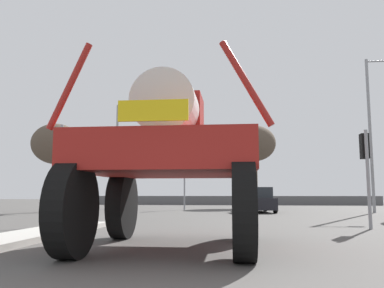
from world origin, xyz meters
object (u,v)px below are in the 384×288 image
Objects in this scene: sedan_ahead at (256,200)px; streetlight_far_left at (118,151)px; oversize_sprayer at (171,160)px; bare_tree_far_center at (255,144)px; traffic_signal_far_left at (185,173)px; bare_tree_left at (56,144)px; streetlight_far_right at (372,127)px; traffic_signal_near_left at (63,152)px; traffic_signal_near_right at (365,157)px.

streetlight_far_left reaches higher than sedan_ahead.
bare_tree_far_center is at bearing -6.82° from oversize_sprayer.
bare_tree_left is (-7.52, -4.61, 1.57)m from traffic_signal_far_left.
bare_tree_far_center is at bearing 126.76° from streetlight_far_right.
bare_tree_left is (-5.02, 10.00, 1.57)m from traffic_signal_near_left.
traffic_signal_far_left reaches higher than traffic_signal_near_right.
streetlight_far_left is at bearing 19.25° from oversize_sprayer.
streetlight_far_right is (14.43, 11.52, 2.55)m from traffic_signal_near_left.
bare_tree_far_center is at bearing 39.48° from bare_tree_left.
streetlight_far_right reaches higher than bare_tree_far_center.
oversize_sprayer is 20.14m from traffic_signal_far_left.
streetlight_far_left is 1.15× the size of bare_tree_far_center.
traffic_signal_far_left is at bearing 48.85° from sedan_ahead.
oversize_sprayer is 0.52× the size of streetlight_far_right.
bare_tree_far_center is at bearing -10.67° from sedan_ahead.
sedan_ahead is (2.53, 16.87, -1.11)m from oversize_sprayer.
oversize_sprayer is 26.28m from bare_tree_far_center.
streetlight_far_left is at bearing 99.81° from traffic_signal_near_left.
traffic_signal_near_right is (5.62, 5.39, 0.51)m from oversize_sprayer.
traffic_signal_near_left is at bearing -99.74° from traffic_signal_far_left.
oversize_sprayer reaches higher than traffic_signal_near_right.
traffic_signal_near_right is at bearing 0.03° from traffic_signal_near_left.
oversize_sprayer is 0.90× the size of bare_tree_left.
traffic_signal_far_left is 8.96m from bare_tree_left.
streetlight_far_left is (-7.56, 21.07, 2.55)m from oversize_sprayer.
bare_tree_left is (-9.86, 15.39, 2.36)m from oversize_sprayer.
traffic_signal_far_left is 8.32m from bare_tree_far_center.
streetlight_far_right reaches higher than traffic_signal_near_right.
bare_tree_left is (-2.31, -5.68, -0.19)m from streetlight_far_left.
traffic_signal_near_left is 0.46× the size of streetlight_far_left.
bare_tree_far_center reaches higher than traffic_signal_near_right.
oversize_sprayer is 7.29m from traffic_signal_near_left.
traffic_signal_near_left reaches higher than traffic_signal_near_right.
bare_tree_left is (-12.39, -1.48, 3.47)m from sedan_ahead.
bare_tree_left is 0.80× the size of bare_tree_far_center.
traffic_signal_near_left is 1.12× the size of traffic_signal_near_right.
oversize_sprayer is at bearing -48.01° from traffic_signal_near_left.
traffic_signal_near_left is at bearing 138.85° from sedan_ahead.
traffic_signal_far_left reaches higher than sedan_ahead.
sedan_ahead is at bearing 6.83° from bare_tree_left.
sedan_ahead is at bearing -92.22° from bare_tree_far_center.
streetlight_far_left reaches higher than traffic_signal_far_left.
bare_tree_far_center is (10.43, 4.82, 0.95)m from streetlight_far_left.
streetlight_far_right is at bearing 4.45° from bare_tree_left.
traffic_signal_near_left reaches higher than traffic_signal_far_left.
bare_tree_far_center is (5.21, 5.89, 2.72)m from traffic_signal_far_left.
traffic_signal_near_left is 10.47m from traffic_signal_near_right.
streetlight_far_left is (-13.17, 15.68, 2.04)m from traffic_signal_near_right.
bare_tree_left reaches higher than traffic_signal_near_left.
streetlight_far_left is at bearing 168.37° from traffic_signal_far_left.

